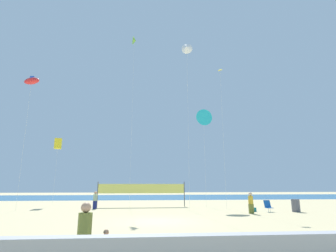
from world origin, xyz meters
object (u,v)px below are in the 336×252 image
(beach_handbag, at_px, (254,210))
(mother_figure, at_px, (84,231))
(kite_red_inflatable, at_px, (32,81))
(kite_lime_delta, at_px, (134,41))
(kite_white_delta, at_px, (187,48))
(volleyball_net, at_px, (142,190))
(kite_cyan_delta, at_px, (204,118))
(beachgoer_sage_shirt, at_px, (95,199))
(toddler_figure, at_px, (105,246))
(kite_yellow_box, at_px, (58,144))
(folding_beach_chair, at_px, (268,206))
(kite_yellow_diamond, at_px, (220,77))
(trash_barrel, at_px, (296,205))
(beachgoer_mustard_shirt, at_px, (251,202))

(beach_handbag, bearing_deg, mother_figure, -127.71)
(kite_red_inflatable, bearing_deg, kite_lime_delta, 30.04)
(beach_handbag, distance_m, kite_white_delta, 15.49)
(volleyball_net, xyz_separation_m, kite_red_inflatable, (-10.30, -3.08, 9.77))
(mother_figure, bearing_deg, kite_cyan_delta, 42.51)
(kite_red_inflatable, distance_m, kite_white_delta, 14.76)
(beachgoer_sage_shirt, bearing_deg, kite_white_delta, 89.30)
(toddler_figure, distance_m, kite_red_inflatable, 21.36)
(beachgoer_sage_shirt, relative_size, kite_white_delta, 0.10)
(mother_figure, distance_m, toddler_figure, 0.69)
(beach_handbag, height_order, kite_yellow_box, kite_yellow_box)
(kite_cyan_delta, bearing_deg, kite_red_inflatable, -172.22)
(folding_beach_chair, relative_size, kite_yellow_diamond, 0.07)
(trash_barrel, height_order, kite_yellow_diamond, kite_yellow_diamond)
(folding_beach_chair, relative_size, kite_red_inflatable, 0.07)
(kite_yellow_diamond, bearing_deg, kite_red_inflatable, -179.40)
(toddler_figure, bearing_deg, kite_yellow_diamond, 84.32)
(kite_yellow_diamond, height_order, kite_white_delta, kite_white_delta)
(folding_beach_chair, xyz_separation_m, kite_yellow_box, (-19.44, 8.72, 6.07))
(kite_red_inflatable, xyz_separation_m, kite_cyan_delta, (16.56, 2.26, -2.51))
(toddler_figure, relative_size, kite_lime_delta, 0.05)
(beachgoer_sage_shirt, relative_size, kite_yellow_box, 0.21)
(folding_beach_chair, height_order, trash_barrel, trash_barrel)
(mother_figure, relative_size, beachgoer_mustard_shirt, 1.05)
(kite_lime_delta, distance_m, kite_cyan_delta, 13.02)
(beachgoer_sage_shirt, xyz_separation_m, volleyball_net, (4.14, 1.82, 0.83))
(mother_figure, xyz_separation_m, volleyball_net, (1.38, 18.92, 0.77))
(toddler_figure, height_order, kite_cyan_delta, kite_cyan_delta)
(beachgoer_sage_shirt, height_order, folding_beach_chair, beachgoer_sage_shirt)
(kite_red_inflatable, bearing_deg, kite_cyan_delta, 7.78)
(beachgoer_mustard_shirt, distance_m, kite_yellow_box, 20.94)
(folding_beach_chair, distance_m, kite_cyan_delta, 10.52)
(beach_handbag, xyz_separation_m, kite_white_delta, (-4.97, 1.16, 14.62))
(toddler_figure, distance_m, beachgoer_sage_shirt, 17.30)
(kite_lime_delta, height_order, kite_white_delta, kite_lime_delta)
(mother_figure, height_order, toddler_figure, mother_figure)
(mother_figure, relative_size, folding_beach_chair, 1.83)
(toddler_figure, xyz_separation_m, folding_beach_chair, (10.91, 13.00, -0.01))
(kite_yellow_diamond, xyz_separation_m, kite_red_inflatable, (-17.90, -0.19, -1.16))
(kite_lime_delta, relative_size, kite_red_inflatable, 1.65)
(volleyball_net, relative_size, kite_white_delta, 0.56)
(kite_lime_delta, relative_size, kite_yellow_box, 2.76)
(folding_beach_chair, bearing_deg, beachgoer_sage_shirt, -158.13)
(mother_figure, relative_size, toddler_figure, 1.81)
(mother_figure, height_order, kite_yellow_box, kite_yellow_box)
(kite_cyan_delta, bearing_deg, mother_figure, -112.87)
(trash_barrel, bearing_deg, kite_yellow_diamond, 146.20)
(beachgoer_sage_shirt, xyz_separation_m, folding_beach_chair, (14.22, -3.97, -0.35))
(beachgoer_mustard_shirt, bearing_deg, volleyball_net, 25.89)
(toddler_figure, xyz_separation_m, trash_barrel, (13.08, 12.78, 0.01))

